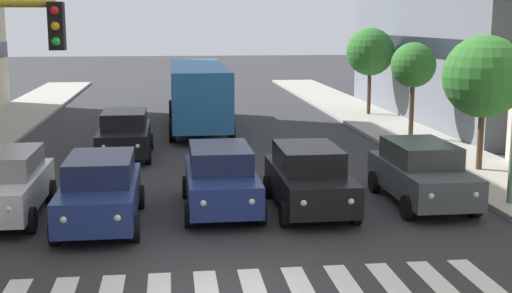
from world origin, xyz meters
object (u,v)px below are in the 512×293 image
object	(u,v)px
car_row2_0	(125,134)
street_tree_3	(370,52)
car_0	(421,172)
car_3	(100,190)
car_4	(5,184)
car_1	(309,178)
bus_behind_traffic	(198,89)
car_2	(221,178)
street_tree_1	(484,77)
street_lamp_left	(506,29)
street_tree_2	(413,66)

from	to	relation	value
car_row2_0	street_tree_3	xyz separation A→B (m)	(-12.22, -9.57, 2.55)
car_0	car_3	size ratio (longest dim) A/B	1.00
car_4	street_tree_3	xyz separation A→B (m)	(-14.78, -17.34, 2.55)
car_1	bus_behind_traffic	xyz separation A→B (m)	(2.35, -14.76, 0.97)
car_2	street_tree_1	size ratio (longest dim) A/B	1.00
car_3	street_lamp_left	xyz separation A→B (m)	(-10.48, -0.18, 3.94)
street_tree_1	car_row2_0	bearing A→B (deg)	-20.13
car_1	street_tree_2	world-z (taller)	street_tree_2
car_0	car_row2_0	size ratio (longest dim) A/B	1.00
street_tree_2	street_tree_3	distance (m)	7.71
car_row2_0	street_tree_1	world-z (taller)	street_tree_1
street_lamp_left	street_tree_1	size ratio (longest dim) A/B	1.74
car_4	street_tree_3	size ratio (longest dim) A/B	0.98
street_lamp_left	car_3	bearing A→B (deg)	0.98
bus_behind_traffic	street_lamp_left	size ratio (longest dim) A/B	1.36
car_0	bus_behind_traffic	distance (m)	15.60
car_3	bus_behind_traffic	bearing A→B (deg)	-101.23
car_row2_0	car_1	bearing A→B (deg)	123.82
car_3	street_tree_3	distance (m)	22.20
car_1	car_3	xyz separation A→B (m)	(5.43, 0.72, 0.00)
car_3	street_tree_2	distance (m)	16.09
car_1	street_tree_3	xyz separation A→B (m)	(-6.84, -17.61, 2.55)
car_0	car_4	world-z (taller)	same
car_4	car_1	bearing A→B (deg)	178.10
car_3	street_lamp_left	distance (m)	11.20
street_lamp_left	street_tree_2	distance (m)	10.67
car_2	street_tree_1	xyz separation A→B (m)	(-8.90, -3.39, 2.36)
bus_behind_traffic	street_lamp_left	xyz separation A→B (m)	(-7.41, 15.30, 2.97)
car_2	street_lamp_left	distance (m)	8.43
car_3	car_4	bearing A→B (deg)	-21.25
car_row2_0	street_tree_2	world-z (taller)	street_tree_2
car_1	car_row2_0	xyz separation A→B (m)	(5.38, -8.04, 0.00)
car_2	street_tree_2	bearing A→B (deg)	-132.29
car_2	car_row2_0	world-z (taller)	same
car_4	car_3	bearing A→B (deg)	158.75
car_row2_0	street_lamp_left	world-z (taller)	street_lamp_left
car_1	car_2	world-z (taller)	same
street_tree_2	car_1	bearing A→B (deg)	57.09
street_tree_3	car_0	bearing A→B (deg)	78.28
car_3	street_lamp_left	world-z (taller)	street_lamp_left
car_4	street_lamp_left	distance (m)	13.61
car_2	street_tree_3	size ratio (longest dim) A/B	0.98
car_4	street_tree_1	bearing A→B (deg)	-166.80
car_2	car_3	distance (m)	3.23
car_2	bus_behind_traffic	size ratio (longest dim) A/B	0.42
car_4	street_tree_2	xyz separation A→B (m)	(-14.36, -9.65, 2.32)
car_3	bus_behind_traffic	distance (m)	15.81
car_row2_0	bus_behind_traffic	world-z (taller)	bus_behind_traffic
car_0	car_4	size ratio (longest dim) A/B	1.00
car_0	car_row2_0	distance (m)	11.62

